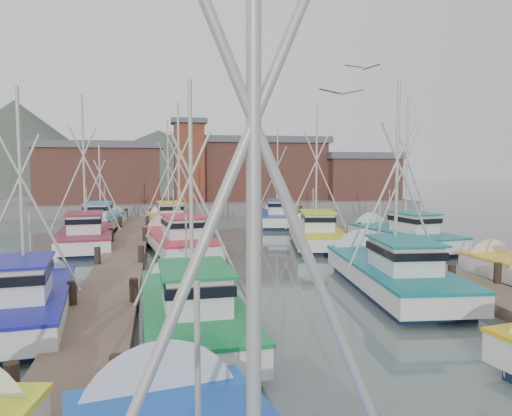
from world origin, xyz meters
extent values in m
plane|color=#455350|center=(0.00, 0.00, 0.00)|extent=(260.00, 260.00, 0.00)
cube|color=brown|center=(-7.00, 4.00, 0.20)|extent=(2.20, 46.00, 0.40)
cylinder|color=black|center=(-8.00, -9.00, 0.45)|extent=(0.30, 0.30, 1.50)
cylinder|color=black|center=(-8.00, -2.00, 0.45)|extent=(0.30, 0.30, 1.50)
cylinder|color=black|center=(-8.00, 5.00, 0.45)|extent=(0.30, 0.30, 1.50)
cylinder|color=black|center=(-8.00, 12.00, 0.45)|extent=(0.30, 0.30, 1.50)
cylinder|color=black|center=(-8.00, 19.00, 0.45)|extent=(0.30, 0.30, 1.50)
cylinder|color=black|center=(-8.00, 26.00, 0.45)|extent=(0.30, 0.30, 1.50)
cylinder|color=black|center=(-6.00, -9.00, 0.45)|extent=(0.30, 0.30, 1.50)
cylinder|color=black|center=(-6.00, -2.00, 0.45)|extent=(0.30, 0.30, 1.50)
cylinder|color=black|center=(-6.00, 5.00, 0.45)|extent=(0.30, 0.30, 1.50)
cylinder|color=black|center=(-6.00, 12.00, 0.45)|extent=(0.30, 0.30, 1.50)
cylinder|color=black|center=(-6.00, 19.00, 0.45)|extent=(0.30, 0.30, 1.50)
cylinder|color=black|center=(-6.00, 26.00, 0.45)|extent=(0.30, 0.30, 1.50)
cube|color=brown|center=(7.00, 4.00, 0.20)|extent=(2.20, 46.00, 0.40)
cylinder|color=black|center=(6.00, -2.00, 0.45)|extent=(0.30, 0.30, 1.50)
cylinder|color=black|center=(6.00, 5.00, 0.45)|extent=(0.30, 0.30, 1.50)
cylinder|color=black|center=(6.00, 12.00, 0.45)|extent=(0.30, 0.30, 1.50)
cylinder|color=black|center=(6.00, 19.00, 0.45)|extent=(0.30, 0.30, 1.50)
cylinder|color=black|center=(6.00, 26.00, 0.45)|extent=(0.30, 0.30, 1.50)
cylinder|color=black|center=(8.00, -2.00, 0.45)|extent=(0.30, 0.30, 1.50)
cylinder|color=black|center=(8.00, 5.00, 0.45)|extent=(0.30, 0.30, 1.50)
cylinder|color=black|center=(8.00, 12.00, 0.45)|extent=(0.30, 0.30, 1.50)
cylinder|color=black|center=(8.00, 19.00, 0.45)|extent=(0.30, 0.30, 1.50)
cylinder|color=black|center=(8.00, 26.00, 0.45)|extent=(0.30, 0.30, 1.50)
cube|color=slate|center=(0.00, 37.00, 0.60)|extent=(44.00, 16.00, 1.20)
cube|color=brown|center=(-11.00, 35.00, 3.95)|extent=(12.00, 8.00, 5.50)
cube|color=#58595D|center=(-11.00, 35.00, 7.05)|extent=(12.72, 8.48, 0.70)
cube|color=brown|center=(6.00, 37.00, 4.30)|extent=(14.00, 9.00, 6.20)
cube|color=#58595D|center=(6.00, 37.00, 7.75)|extent=(14.84, 9.54, 0.70)
cube|color=brown|center=(17.00, 34.00, 3.45)|extent=(8.00, 6.00, 4.50)
cube|color=#58595D|center=(17.00, 34.00, 6.05)|extent=(8.48, 6.36, 0.70)
cube|color=brown|center=(-2.00, 33.00, 5.20)|extent=(3.00, 3.00, 8.00)
cube|color=#58595D|center=(-2.00, 33.00, 9.45)|extent=(3.60, 3.60, 0.50)
cone|color=#495345|center=(-40.00, 115.00, 0.00)|extent=(110.00, 110.00, 42.00)
cone|color=#495345|center=(-5.00, 130.00, 0.00)|extent=(140.00, 140.00, 30.00)
cone|color=#495345|center=(35.00, 120.00, 0.00)|extent=(90.00, 90.00, 24.00)
cone|color=silver|center=(-5.23, -10.10, 0.55)|extent=(3.14, 1.65, 2.98)
cylinder|color=#AFABA0|center=(-4.28, -14.96, 4.99)|extent=(0.16, 0.16, 7.78)
cylinder|color=#AFABA0|center=(-4.88, -15.08, 4.08)|extent=(2.75, 0.63, 6.08)
cylinder|color=#AFABA0|center=(-3.68, -14.84, 4.08)|extent=(2.75, 0.63, 6.08)
cylinder|color=#AFABA0|center=(-4.65, -13.09, 2.30)|extent=(0.09, 0.09, 2.66)
cube|color=#111E38|center=(-4.20, -4.64, 0.05)|extent=(2.70, 7.49, 0.70)
cube|color=silver|center=(-4.20, -4.64, 0.70)|extent=(3.07, 8.51, 0.80)
cube|color=#0E7F38|center=(-4.20, -4.64, 1.08)|extent=(3.16, 8.60, 0.10)
cone|color=silver|center=(-4.37, -0.44, 0.55)|extent=(2.67, 1.20, 2.63)
cube|color=silver|center=(-4.16, -5.64, 1.65)|extent=(1.80, 2.59, 1.10)
cube|color=black|center=(-4.16, -5.64, 1.88)|extent=(1.92, 2.84, 0.28)
cube|color=#0E7F38|center=(-4.16, -5.64, 2.24)|extent=(2.03, 3.02, 0.07)
cylinder|color=#AFABA0|center=(-4.19, -4.80, 4.29)|extent=(0.12, 0.12, 6.37)
cylinder|color=#AFABA0|center=(-4.73, -4.83, 3.54)|extent=(2.29, 0.18, 4.98)
cylinder|color=#AFABA0|center=(-3.65, -4.78, 3.54)|extent=(2.29, 0.18, 4.98)
cylinder|color=#AFABA0|center=(-4.26, -3.12, 2.30)|extent=(0.07, 0.07, 2.35)
cube|color=#111E38|center=(4.02, -1.03, 0.05)|extent=(3.43, 8.37, 0.70)
cube|color=silver|center=(4.02, -1.03, 0.70)|extent=(3.90, 9.51, 0.80)
cube|color=#0F6F71|center=(4.02, -1.03, 1.08)|extent=(4.00, 9.61, 0.10)
cone|color=silver|center=(4.47, 3.58, 0.55)|extent=(2.99, 1.38, 2.89)
cube|color=silver|center=(3.91, -2.13, 1.65)|extent=(2.13, 2.95, 1.10)
cube|color=black|center=(3.91, -2.13, 1.88)|extent=(2.28, 3.24, 0.28)
cube|color=#0F6F71|center=(3.91, -2.13, 2.24)|extent=(2.42, 3.43, 0.07)
cylinder|color=#AFABA0|center=(4.00, -1.21, 4.75)|extent=(0.14, 0.14, 7.30)
cylinder|color=#AFABA0|center=(3.41, -1.15, 3.89)|extent=(2.61, 0.35, 5.71)
cylinder|color=#AFABA0|center=(4.59, -1.27, 3.89)|extent=(2.61, 0.35, 5.71)
cylinder|color=#AFABA0|center=(4.18, 0.63, 2.30)|extent=(0.08, 0.08, 2.58)
cube|color=#111E38|center=(-9.27, -2.70, 0.05)|extent=(2.86, 6.90, 0.70)
cube|color=silver|center=(-9.27, -2.70, 0.70)|extent=(3.25, 7.84, 0.80)
cube|color=#161992|center=(-9.27, -2.70, 1.08)|extent=(3.34, 7.93, 0.10)
cone|color=silver|center=(-9.67, 1.09, 0.55)|extent=(2.48, 1.34, 2.38)
cube|color=silver|center=(-9.18, -3.61, 1.65)|extent=(1.77, 2.44, 1.10)
cube|color=black|center=(-9.18, -3.61, 1.88)|extent=(1.89, 2.67, 0.28)
cube|color=#161992|center=(-9.18, -3.61, 2.24)|extent=(2.00, 2.83, 0.07)
cylinder|color=#AFABA0|center=(-9.25, -2.85, 4.28)|extent=(0.13, 0.13, 6.36)
cylinder|color=#AFABA0|center=(-9.78, -2.91, 3.53)|extent=(2.28, 0.32, 4.98)
cylinder|color=#AFABA0|center=(-8.73, -2.80, 3.53)|extent=(2.28, 0.32, 4.98)
cylinder|color=#AFABA0|center=(-9.41, -1.34, 2.30)|extent=(0.07, 0.07, 2.29)
cone|color=silver|center=(9.57, 1.22, 0.55)|extent=(2.41, 1.22, 2.36)
cube|color=#111E38|center=(-4.01, 9.41, 0.05)|extent=(3.73, 8.26, 0.70)
cube|color=silver|center=(-4.01, 9.41, 0.70)|extent=(4.24, 9.39, 0.80)
cube|color=red|center=(-4.01, 9.41, 1.08)|extent=(4.34, 9.49, 0.10)
cone|color=silver|center=(-4.68, 13.89, 0.55)|extent=(2.96, 1.50, 2.83)
cube|color=silver|center=(-3.86, 8.34, 1.65)|extent=(2.21, 2.95, 1.10)
cube|color=black|center=(-3.86, 8.34, 1.88)|extent=(2.36, 3.24, 0.28)
cube|color=red|center=(-3.86, 8.34, 2.24)|extent=(2.51, 3.44, 0.07)
cylinder|color=#AFABA0|center=(-3.99, 9.23, 4.82)|extent=(0.14, 0.14, 7.43)
cylinder|color=#AFABA0|center=(-4.56, 9.15, 3.94)|extent=(2.64, 0.48, 5.81)
cylinder|color=#AFABA0|center=(-3.42, 9.32, 3.94)|extent=(2.64, 0.48, 5.81)
cylinder|color=#AFABA0|center=(-4.25, 11.03, 2.30)|extent=(0.08, 0.08, 2.53)
cube|color=#111E38|center=(4.50, 10.51, 0.05)|extent=(3.91, 7.90, 0.70)
cube|color=silver|center=(4.50, 10.51, 0.70)|extent=(4.44, 8.97, 0.80)
cube|color=#C6CF15|center=(4.50, 10.51, 1.08)|extent=(4.54, 9.07, 0.10)
cone|color=silver|center=(5.35, 14.72, 0.55)|extent=(2.85, 1.61, 2.68)
cube|color=silver|center=(4.30, 9.50, 1.65)|extent=(2.21, 2.87, 1.10)
cube|color=black|center=(4.30, 9.50, 1.88)|extent=(2.37, 3.14, 0.28)
cube|color=#C6CF15|center=(4.30, 9.50, 2.24)|extent=(2.51, 3.33, 0.07)
cylinder|color=#AFABA0|center=(4.47, 10.35, 4.99)|extent=(0.14, 0.14, 7.79)
cylinder|color=#AFABA0|center=(3.93, 10.45, 4.08)|extent=(2.74, 0.64, 6.08)
cylinder|color=#AFABA0|center=(5.01, 10.24, 4.08)|extent=(2.74, 0.64, 6.08)
cylinder|color=#AFABA0|center=(4.81, 12.03, 2.30)|extent=(0.08, 0.08, 2.40)
cube|color=#111E38|center=(-9.52, 12.33, 0.05)|extent=(3.28, 8.16, 0.70)
cube|color=silver|center=(-9.52, 12.33, 0.70)|extent=(3.73, 9.27, 0.80)
cube|color=maroon|center=(-9.52, 12.33, 1.08)|extent=(3.82, 9.37, 0.10)
cone|color=silver|center=(-9.92, 16.83, 0.55)|extent=(2.91, 1.35, 2.82)
cube|color=silver|center=(-9.42, 11.24, 1.65)|extent=(2.06, 2.86, 1.10)
cube|color=black|center=(-9.42, 11.24, 1.88)|extent=(2.20, 3.15, 0.28)
cube|color=maroon|center=(-9.42, 11.24, 2.24)|extent=(2.33, 3.34, 0.07)
cylinder|color=#AFABA0|center=(-9.50, 12.15, 5.16)|extent=(0.15, 0.15, 8.11)
cylinder|color=#AFABA0|center=(-10.12, 12.09, 4.20)|extent=(2.90, 0.36, 6.34)
cylinder|color=#AFABA0|center=(-8.88, 12.20, 4.20)|extent=(2.90, 0.36, 6.34)
cylinder|color=#AFABA0|center=(-9.66, 13.95, 2.30)|extent=(0.09, 0.09, 2.71)
cube|color=#111E38|center=(9.45, 8.58, 0.05)|extent=(3.54, 7.60, 0.70)
cube|color=silver|center=(9.45, 8.58, 0.70)|extent=(4.02, 8.64, 0.80)
cube|color=#137679|center=(9.45, 8.58, 1.08)|extent=(4.12, 8.73, 0.10)
cone|color=silver|center=(8.79, 12.68, 0.55)|extent=(2.77, 1.50, 2.63)
cube|color=silver|center=(9.61, 7.60, 1.65)|extent=(2.07, 2.73, 1.10)
cube|color=black|center=(9.61, 7.60, 1.88)|extent=(2.22, 2.99, 0.28)
cube|color=#137679|center=(9.61, 7.60, 2.24)|extent=(2.35, 3.18, 0.07)
cylinder|color=#AFABA0|center=(9.48, 8.42, 5.08)|extent=(0.14, 0.14, 7.97)
cylinder|color=#AFABA0|center=(8.93, 8.33, 4.15)|extent=(2.82, 0.54, 6.22)
cylinder|color=#AFABA0|center=(10.03, 8.51, 4.15)|extent=(2.82, 0.54, 6.22)
cylinder|color=#AFABA0|center=(9.22, 10.06, 2.30)|extent=(0.08, 0.08, 2.43)
cube|color=#111E38|center=(-4.41, 19.66, 0.05)|extent=(2.98, 7.23, 0.70)
cube|color=silver|center=(-4.41, 19.66, 0.70)|extent=(3.38, 8.21, 0.80)
cube|color=yellow|center=(-4.41, 19.66, 1.08)|extent=(3.47, 8.30, 0.10)
cone|color=silver|center=(-4.81, 23.64, 0.55)|extent=(2.59, 1.34, 2.50)
cube|color=silver|center=(-4.32, 18.71, 1.65)|extent=(1.84, 2.55, 1.10)
cube|color=black|center=(-4.32, 18.71, 1.88)|extent=(1.97, 2.80, 0.28)
cube|color=yellow|center=(-4.32, 18.71, 2.24)|extent=(2.09, 2.96, 0.07)
cylinder|color=#AFABA0|center=(-4.40, 19.51, 4.78)|extent=(0.12, 0.12, 7.35)
cylinder|color=#AFABA0|center=(-4.91, 19.46, 3.91)|extent=(2.61, 0.34, 5.74)
cylinder|color=#AFABA0|center=(-3.89, 19.56, 3.91)|extent=(2.61, 0.34, 5.74)
cylinder|color=#AFABA0|center=(-4.56, 21.10, 2.30)|extent=(0.07, 0.07, 2.23)
cube|color=#111E38|center=(4.50, 20.84, 0.05)|extent=(3.46, 7.02, 0.70)
cube|color=silver|center=(4.50, 20.84, 0.70)|extent=(3.93, 7.98, 0.80)
cube|color=navy|center=(4.50, 20.84, 1.08)|extent=(4.02, 8.07, 0.10)
cone|color=silver|center=(5.24, 24.59, 0.55)|extent=(2.56, 1.54, 2.39)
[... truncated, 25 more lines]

